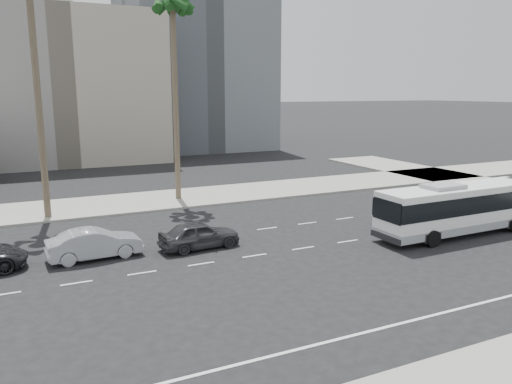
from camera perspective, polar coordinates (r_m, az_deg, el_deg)
ground at (r=29.60m, az=10.45°, el=-5.62°), size 700.00×700.00×0.00m
sidewalk_north at (r=42.70m, az=-1.75°, el=-0.05°), size 120.00×7.00×0.15m
midrise_beige_west at (r=68.00m, az=-21.80°, el=11.01°), size 24.00×18.00×18.00m
midrise_gray_center at (r=78.94m, az=-7.31°, el=14.58°), size 20.00×20.00×26.00m
civic_tower at (r=274.90m, az=-23.21°, el=16.91°), size 42.00×42.00×129.00m
highrise_right at (r=261.60m, az=-12.14°, el=17.03°), size 26.00×26.00×70.00m
highrise_far at (r=296.61m, az=-8.63°, el=15.49°), size 22.00×22.00×60.00m
city_bus at (r=32.59m, az=22.27°, el=-1.63°), size 11.29×2.76×3.23m
car_a at (r=27.92m, az=-6.53°, el=-4.89°), size 2.12×4.63×1.54m
car_b at (r=27.40m, az=-18.00°, el=-5.67°), size 1.94×4.89×1.58m
palm_near at (r=40.08m, az=-9.56°, el=20.15°), size 4.83×4.83×16.28m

